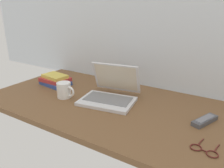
# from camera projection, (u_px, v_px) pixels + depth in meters

# --- Properties ---
(desk) EXTENTS (1.60, 0.76, 0.03)m
(desk) POSITION_uv_depth(u_px,v_px,m) (116.00, 107.00, 1.28)
(desk) COLOR brown
(desk) RESTS_ON ground
(laptop) EXTENTS (0.35, 0.34, 0.21)m
(laptop) POSITION_uv_depth(u_px,v_px,m) (110.00, 93.00, 1.33)
(laptop) COLOR silver
(laptop) RESTS_ON desk
(coffee_mug) EXTENTS (0.12, 0.09, 0.10)m
(coffee_mug) POSITION_uv_depth(u_px,v_px,m) (64.00, 90.00, 1.36)
(coffee_mug) COLOR white
(coffee_mug) RESTS_ON desk
(remote_control_far) EXTENTS (0.10, 0.17, 0.02)m
(remote_control_far) POSITION_uv_depth(u_px,v_px,m) (205.00, 120.00, 1.08)
(remote_control_far) COLOR #4C4C51
(remote_control_far) RESTS_ON desk
(eyeglasses) EXTENTS (0.12, 0.12, 0.01)m
(eyeglasses) POSITION_uv_depth(u_px,v_px,m) (204.00, 150.00, 0.87)
(eyeglasses) COLOR #591E19
(eyeglasses) RESTS_ON desk
(book_stack) EXTENTS (0.22, 0.16, 0.07)m
(book_stack) POSITION_uv_depth(u_px,v_px,m) (55.00, 80.00, 1.59)
(book_stack) COLOR #334C99
(book_stack) RESTS_ON desk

